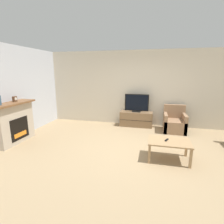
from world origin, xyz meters
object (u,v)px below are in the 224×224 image
mantel_clock (15,99)px  armchair (174,123)px  fireplace (13,122)px  tv (137,104)px  tv_stand (136,119)px  coffee_table (169,143)px  remote (167,140)px

mantel_clock → armchair: 4.93m
fireplace → tv: bearing=35.9°
tv_stand → fireplace: bearing=-144.1°
tv_stand → coffee_table: 2.53m
mantel_clock → armchair: mantel_clock is taller
coffee_table → fireplace: bearing=179.4°
fireplace → armchair: (4.46, 2.05, -0.30)m
fireplace → mantel_clock: 0.65m
fireplace → coffee_table: fireplace is taller
tv → remote: bearing=-68.4°
coffee_table → armchair: bearing=81.2°
armchair → coffee_table: armchair is taller
mantel_clock → tv_stand: 3.93m
mantel_clock → remote: (4.06, -0.16, -0.75)m
coffee_table → mantel_clock: bearing=177.6°
remote → tv_stand: bearing=134.3°
coffee_table → remote: remote is taller
mantel_clock → armchair: bearing=23.4°
tv_stand → armchair: bearing=-10.6°
fireplace → tv_stand: bearing=35.9°
fireplace → tv: (3.16, 2.29, 0.26)m
remote → fireplace: bearing=-157.6°
tv → armchair: size_ratio=0.99×
fireplace → tv: tv is taller
mantel_clock → tv: bearing=34.5°
tv_stand → coffee_table: size_ratio=1.27×
tv_stand → armchair: (1.30, -0.24, 0.01)m
armchair → tv_stand: bearing=169.4°
fireplace → mantel_clock: bearing=82.2°
armchair → tv: bearing=169.5°
armchair → remote: (-0.38, -2.08, 0.18)m
tv → remote: 2.52m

